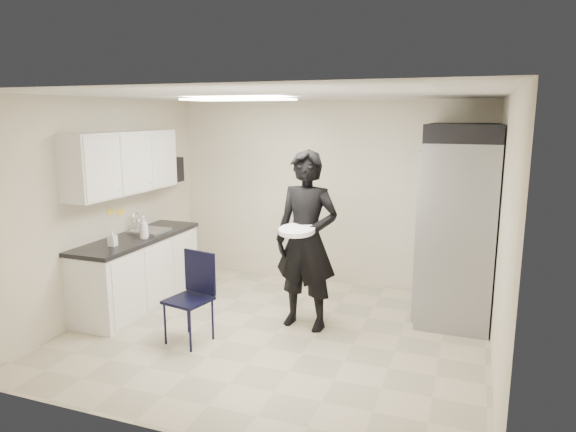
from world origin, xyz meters
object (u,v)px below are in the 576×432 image
at_px(lower_counter, 139,273).
at_px(man_tuxedo, 306,241).
at_px(commercial_fridge, 458,230).
at_px(folding_chair, 188,300).

xyz_separation_m(lower_counter, man_tuxedo, (2.20, 0.11, 0.58)).
relative_size(lower_counter, commercial_fridge, 0.90).
bearing_deg(commercial_fridge, folding_chair, -145.45).
height_order(lower_counter, folding_chair, folding_chair).
height_order(folding_chair, man_tuxedo, man_tuxedo).
bearing_deg(lower_counter, man_tuxedo, 2.75).
distance_m(lower_counter, man_tuxedo, 2.28).
height_order(lower_counter, man_tuxedo, man_tuxedo).
relative_size(folding_chair, man_tuxedo, 0.46).
distance_m(commercial_fridge, folding_chair, 3.23).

